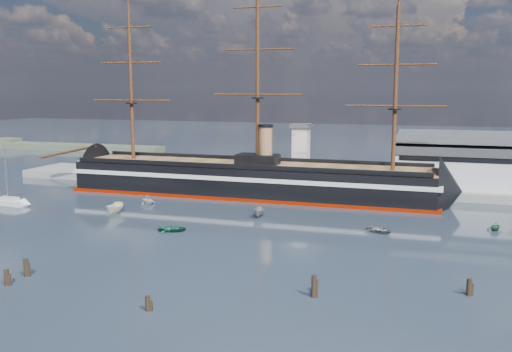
% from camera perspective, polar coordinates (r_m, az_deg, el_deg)
% --- Properties ---
extents(ground, '(600.00, 600.00, 0.00)m').
position_cam_1_polar(ground, '(119.40, -0.62, -3.85)').
color(ground, '#1E262F').
rests_on(ground, ground).
extents(quay, '(180.00, 18.00, 2.00)m').
position_cam_1_polar(quay, '(151.23, 7.32, -1.22)').
color(quay, slate).
rests_on(quay, ground).
extents(quay_tower, '(5.00, 5.00, 15.00)m').
position_cam_1_polar(quay_tower, '(148.35, 4.52, 2.44)').
color(quay_tower, silver).
rests_on(quay_tower, ground).
extents(shoreline, '(120.00, 10.00, 4.00)m').
position_cam_1_polar(shoreline, '(271.76, -22.71, 2.93)').
color(shoreline, '#3F4C38').
rests_on(shoreline, ground).
extents(warship, '(112.89, 16.44, 53.94)m').
position_cam_1_polar(warship, '(139.90, -1.29, -0.29)').
color(warship, black).
rests_on(warship, ground).
extents(sailboat, '(8.57, 3.55, 13.31)m').
position_cam_1_polar(sailboat, '(139.81, -23.39, -2.36)').
color(sailboat, silver).
rests_on(sailboat, ground).
extents(motorboat_a, '(7.39, 3.28, 2.87)m').
position_cam_1_polar(motorboat_a, '(123.16, -13.90, -3.72)').
color(motorboat_a, white).
rests_on(motorboat_a, ground).
extents(motorboat_b, '(2.22, 3.51, 1.53)m').
position_cam_1_polar(motorboat_b, '(106.53, -8.34, -5.51)').
color(motorboat_b, '#206048').
rests_on(motorboat_b, ground).
extents(motorboat_c, '(6.14, 2.80, 2.38)m').
position_cam_1_polar(motorboat_c, '(117.01, 0.32, -4.12)').
color(motorboat_c, gray).
rests_on(motorboat_c, ground).
extents(motorboat_d, '(5.34, 6.91, 2.33)m').
position_cam_1_polar(motorboat_d, '(132.08, -10.78, -2.77)').
color(motorboat_d, silver).
rests_on(motorboat_d, ground).
extents(motorboat_e, '(2.84, 3.45, 1.52)m').
position_cam_1_polar(motorboat_e, '(107.15, 12.24, -5.54)').
color(motorboat_e, slate).
rests_on(motorboat_e, ground).
extents(motorboat_g, '(5.54, 4.73, 1.89)m').
position_cam_1_polar(motorboat_g, '(114.91, 22.77, -5.06)').
color(motorboat_g, '#275D3B').
rests_on(motorboat_g, ground).
extents(piling_near_left, '(0.64, 0.64, 3.29)m').
position_cam_1_polar(piling_near_left, '(87.45, -21.97, -9.29)').
color(piling_near_left, black).
rests_on(piling_near_left, ground).
extents(piling_near_mid, '(0.64, 0.64, 2.55)m').
position_cam_1_polar(piling_near_mid, '(70.75, -10.76, -13.10)').
color(piling_near_mid, black).
rests_on(piling_near_mid, ground).
extents(piling_near_right, '(0.64, 0.64, 3.63)m').
position_cam_1_polar(piling_near_right, '(74.04, 5.77, -11.97)').
color(piling_near_right, black).
rests_on(piling_near_right, ground).
extents(piling_far_right, '(0.64, 0.64, 2.93)m').
position_cam_1_polar(piling_far_right, '(79.05, 20.49, -11.13)').
color(piling_far_right, black).
rests_on(piling_far_right, ground).
extents(piling_extra, '(0.64, 0.64, 2.92)m').
position_cam_1_polar(piling_extra, '(84.66, -23.62, -9.99)').
color(piling_extra, black).
rests_on(piling_extra, ground).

